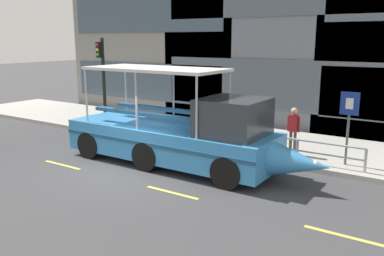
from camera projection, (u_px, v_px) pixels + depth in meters
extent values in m
plane|color=#3D3D3F|center=(132.00, 169.00, 13.84)|extent=(120.00, 120.00, 0.00)
cube|color=#A8A59E|center=(215.00, 135.00, 18.38)|extent=(32.00, 4.80, 0.18)
cube|color=#B2ADA3|center=(184.00, 147.00, 16.35)|extent=(32.00, 0.18, 0.18)
cube|color=#DBD64C|center=(62.00, 165.00, 14.33)|extent=(1.80, 0.12, 0.01)
cube|color=#DBD64C|center=(172.00, 192.00, 11.74)|extent=(1.80, 0.12, 0.01)
cube|color=#DBD64C|center=(344.00, 236.00, 9.16)|extent=(1.80, 0.12, 0.01)
cube|color=#3D4C5B|center=(143.00, 81.00, 23.73)|extent=(10.56, 0.06, 2.12)
cube|color=#3D4C5B|center=(142.00, 13.00, 22.91)|extent=(10.56, 0.06, 2.12)
cube|color=#4C5660|center=(268.00, 85.00, 19.49)|extent=(11.41, 0.06, 2.42)
cylinder|color=#9EA0A8|center=(214.00, 128.00, 15.79)|extent=(11.13, 0.07, 0.07)
cylinder|color=#9EA0A8|center=(214.00, 138.00, 15.87)|extent=(11.13, 0.06, 0.06)
cylinder|color=#9EA0A8|center=(111.00, 122.00, 18.87)|extent=(0.09, 0.09, 0.77)
cylinder|color=#9EA0A8|center=(148.00, 128.00, 17.67)|extent=(0.09, 0.09, 0.77)
cylinder|color=#9EA0A8|center=(191.00, 134.00, 16.47)|extent=(0.09, 0.09, 0.77)
cylinder|color=#9EA0A8|center=(240.00, 142.00, 15.27)|extent=(0.09, 0.09, 0.77)
cylinder|color=#9EA0A8|center=(297.00, 150.00, 14.08)|extent=(0.09, 0.09, 0.77)
cylinder|color=#9EA0A8|center=(365.00, 161.00, 12.88)|extent=(0.09, 0.09, 0.77)
cylinder|color=black|center=(104.00, 83.00, 19.37)|extent=(0.16, 0.16, 4.23)
cube|color=black|center=(99.00, 50.00, 18.87)|extent=(0.24, 0.20, 0.72)
sphere|color=red|center=(97.00, 45.00, 18.73)|extent=(0.14, 0.14, 0.14)
sphere|color=gold|center=(97.00, 50.00, 18.78)|extent=(0.14, 0.14, 0.14)
sphere|color=green|center=(98.00, 55.00, 18.83)|extent=(0.14, 0.14, 0.14)
cylinder|color=#4C4F54|center=(348.00, 129.00, 13.54)|extent=(0.08, 0.08, 2.45)
cube|color=navy|center=(350.00, 104.00, 13.31)|extent=(0.60, 0.04, 0.76)
cube|color=white|center=(350.00, 104.00, 13.29)|extent=(0.24, 0.01, 0.36)
cube|color=#388CD1|center=(170.00, 141.00, 14.32)|extent=(7.71, 2.39, 1.10)
cone|color=#388CD1|center=(300.00, 163.00, 11.78)|extent=(1.73, 1.04, 1.04)
cylinder|color=#388CD1|center=(93.00, 128.00, 16.39)|extent=(0.39, 1.04, 1.04)
cube|color=navy|center=(148.00, 145.00, 13.30)|extent=(7.71, 0.04, 0.12)
sphere|color=white|center=(315.00, 164.00, 11.53)|extent=(0.22, 0.22, 0.22)
cube|color=#33383D|center=(233.00, 117.00, 12.73)|extent=(1.93, 2.01, 1.17)
cube|color=silver|center=(155.00, 69.00, 14.09)|extent=(5.01, 2.20, 0.10)
cylinder|color=#B2B2B7|center=(230.00, 99.00, 13.88)|extent=(0.07, 0.07, 1.91)
cylinder|color=#B2B2B7|center=(197.00, 108.00, 12.16)|extent=(0.07, 0.07, 1.91)
cylinder|color=#B2B2B7|center=(173.00, 94.00, 15.16)|extent=(0.07, 0.07, 1.91)
cylinder|color=#B2B2B7|center=(136.00, 101.00, 13.45)|extent=(0.07, 0.07, 1.91)
cylinder|color=#B2B2B7|center=(126.00, 90.00, 16.45)|extent=(0.07, 0.07, 1.91)
cylinder|color=#B2B2B7|center=(86.00, 96.00, 14.73)|extent=(0.07, 0.07, 1.91)
cube|color=navy|center=(166.00, 109.00, 14.88)|extent=(4.61, 0.28, 0.12)
cube|color=navy|center=(146.00, 114.00, 13.94)|extent=(4.61, 0.28, 0.12)
cylinder|color=black|center=(258.00, 155.00, 13.73)|extent=(1.00, 0.28, 1.00)
cylinder|color=black|center=(226.00, 173.00, 11.93)|extent=(1.00, 0.28, 1.00)
cylinder|color=black|center=(183.00, 143.00, 15.39)|extent=(1.00, 0.28, 1.00)
cylinder|color=black|center=(146.00, 156.00, 13.59)|extent=(1.00, 0.28, 1.00)
cylinder|color=black|center=(130.00, 134.00, 16.84)|extent=(1.00, 0.28, 1.00)
cylinder|color=black|center=(89.00, 145.00, 15.04)|extent=(1.00, 0.28, 1.00)
cylinder|color=#47423D|center=(290.00, 143.00, 14.96)|extent=(0.11, 0.11, 0.87)
cylinder|color=#47423D|center=(295.00, 143.00, 14.85)|extent=(0.11, 0.11, 0.87)
cube|color=maroon|center=(294.00, 123.00, 14.74)|extent=(0.35, 0.23, 0.62)
cylinder|color=maroon|center=(288.00, 123.00, 14.89)|extent=(0.08, 0.08, 0.55)
cylinder|color=maroon|center=(299.00, 125.00, 14.61)|extent=(0.08, 0.08, 0.55)
sphere|color=tan|center=(294.00, 111.00, 14.64)|extent=(0.24, 0.24, 0.24)
cylinder|color=black|center=(233.00, 132.00, 16.88)|extent=(0.10, 0.10, 0.76)
cylinder|color=black|center=(230.00, 132.00, 16.85)|extent=(0.10, 0.10, 0.76)
cube|color=#236B47|center=(232.00, 117.00, 16.72)|extent=(0.32, 0.32, 0.54)
cylinder|color=#236B47|center=(236.00, 117.00, 16.77)|extent=(0.07, 0.07, 0.48)
cylinder|color=#236B47|center=(228.00, 118.00, 16.69)|extent=(0.07, 0.07, 0.48)
sphere|color=#936B4C|center=(232.00, 108.00, 16.64)|extent=(0.21, 0.21, 0.21)
cylinder|color=#1E2338|center=(195.00, 126.00, 18.12)|extent=(0.10, 0.10, 0.75)
cylinder|color=#1E2338|center=(193.00, 125.00, 18.23)|extent=(0.10, 0.10, 0.75)
cube|color=navy|center=(194.00, 111.00, 18.04)|extent=(0.32, 0.25, 0.53)
cylinder|color=navy|center=(197.00, 113.00, 17.89)|extent=(0.07, 0.07, 0.48)
cylinder|color=navy|center=(192.00, 111.00, 18.19)|extent=(0.07, 0.07, 0.48)
sphere|color=#936B4C|center=(194.00, 103.00, 17.95)|extent=(0.21, 0.21, 0.21)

